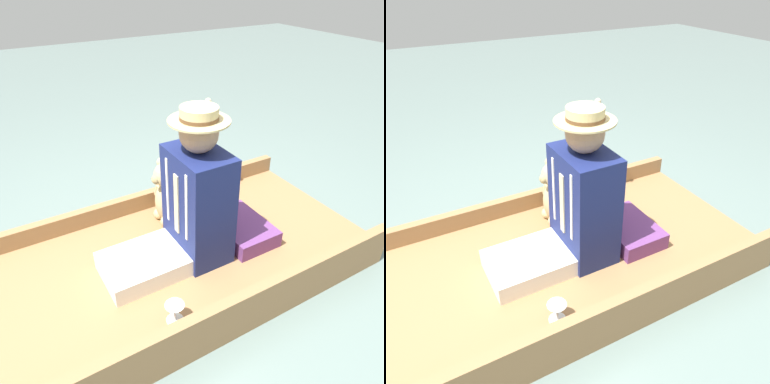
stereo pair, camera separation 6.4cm
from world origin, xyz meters
TOP-DOWN VIEW (x-y plane):
  - ground_plane at (0.00, 0.00)m, footprint 16.00×16.00m
  - punt_boat at (0.00, 0.00)m, footprint 1.18×2.52m
  - seat_cushion at (-0.06, -0.52)m, footprint 0.43×0.30m
  - seated_person at (-0.04, -0.13)m, footprint 0.39×0.75m
  - teddy_bear at (0.33, -0.18)m, footprint 0.32×0.19m
  - wine_glass at (-0.44, 0.17)m, footprint 0.10×0.10m
  - walking_cane at (0.49, -0.45)m, footprint 0.04×0.41m

SIDE VIEW (x-z plane):
  - ground_plane at x=0.00m, z-range 0.00..0.00m
  - punt_boat at x=0.00m, z-range -0.05..0.22m
  - seat_cushion at x=-0.06m, z-range 0.15..0.26m
  - wine_glass at x=-0.44m, z-range 0.18..0.29m
  - teddy_bear at x=0.33m, z-range 0.14..0.60m
  - seated_person at x=-0.04m, z-range 0.04..0.96m
  - walking_cane at x=0.49m, z-range 0.21..0.97m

